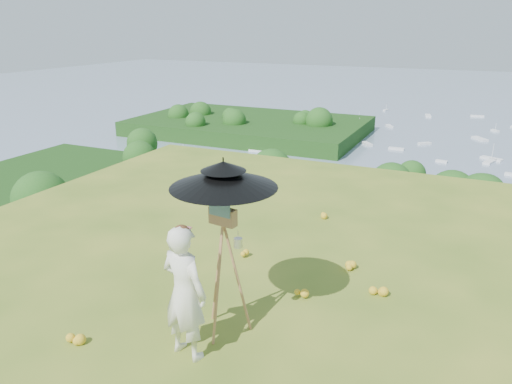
% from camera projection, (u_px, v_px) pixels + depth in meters
% --- Properties ---
extents(ground, '(14.00, 14.00, 0.00)m').
position_uv_depth(ground, '(309.00, 302.00, 6.74)').
color(ground, '#4E7020').
rests_on(ground, ground).
extents(shoreline_tier, '(170.00, 28.00, 8.00)m').
position_uv_depth(shoreline_tier, '(449.00, 275.00, 82.78)').
color(shoreline_tier, '#71675A').
rests_on(shoreline_tier, bay_water).
extents(bay_water, '(700.00, 700.00, 0.00)m').
position_uv_depth(bay_water, '(481.00, 112.00, 224.03)').
color(bay_water, '#7185A2').
rests_on(bay_water, ground).
extents(peninsula, '(90.00, 60.00, 12.00)m').
position_uv_depth(peninsula, '(249.00, 119.00, 179.11)').
color(peninsula, '#173E11').
rests_on(peninsula, bay_water).
extents(slope_trees, '(110.00, 50.00, 6.00)m').
position_uv_depth(slope_trees, '(440.00, 258.00, 41.65)').
color(slope_trees, '#185118').
rests_on(slope_trees, forest_slope).
extents(harbor_town, '(110.00, 22.00, 5.00)m').
position_uv_depth(harbor_town, '(454.00, 239.00, 80.70)').
color(harbor_town, silver).
rests_on(harbor_town, shoreline_tier).
extents(moored_boats, '(140.00, 140.00, 0.70)m').
position_uv_depth(moored_boats, '(432.00, 145.00, 160.95)').
color(moored_boats, white).
rests_on(moored_boats, bay_water).
extents(wildflowers, '(10.00, 10.50, 0.12)m').
position_uv_depth(wildflowers, '(315.00, 290.00, 6.94)').
color(wildflowers, gold).
rests_on(wildflowers, ground).
extents(painter, '(0.64, 0.48, 1.58)m').
position_uv_depth(painter, '(184.00, 292.00, 5.44)').
color(painter, white).
rests_on(painter, ground).
extents(field_easel, '(0.75, 0.75, 1.74)m').
position_uv_depth(field_easel, '(224.00, 266.00, 5.85)').
color(field_easel, '#A47044').
rests_on(field_easel, ground).
extents(sun_umbrella, '(1.23, 1.23, 0.75)m').
position_uv_depth(sun_umbrella, '(224.00, 190.00, 5.57)').
color(sun_umbrella, black).
rests_on(sun_umbrella, field_easel).
extents(painter_cap, '(0.20, 0.23, 0.10)m').
position_uv_depth(painter_cap, '(181.00, 229.00, 5.20)').
color(painter_cap, '#DD7983').
rests_on(painter_cap, painter).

